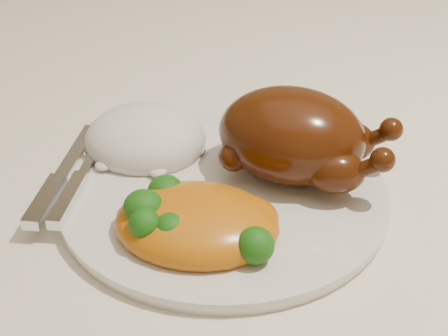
# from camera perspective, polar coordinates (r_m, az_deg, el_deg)

# --- Properties ---
(dining_table) EXTENTS (1.60, 0.90, 0.76)m
(dining_table) POSITION_cam_1_polar(r_m,az_deg,el_deg) (0.75, 13.21, -1.71)
(dining_table) COLOR brown
(dining_table) RESTS_ON floor
(tablecloth) EXTENTS (1.73, 1.03, 0.18)m
(tablecloth) POSITION_cam_1_polar(r_m,az_deg,el_deg) (0.71, 13.93, 3.16)
(tablecloth) COLOR beige
(tablecloth) RESTS_ON dining_table
(dinner_plate) EXTENTS (0.30, 0.30, 0.01)m
(dinner_plate) POSITION_cam_1_polar(r_m,az_deg,el_deg) (0.53, 0.00, -2.35)
(dinner_plate) COLOR silver
(dinner_plate) RESTS_ON tablecloth
(roast_chicken) EXTENTS (0.17, 0.12, 0.08)m
(roast_chicken) POSITION_cam_1_polar(r_m,az_deg,el_deg) (0.53, 6.55, 2.88)
(roast_chicken) COLOR #451C07
(roast_chicken) RESTS_ON dinner_plate
(rice_mound) EXTENTS (0.12, 0.11, 0.06)m
(rice_mound) POSITION_cam_1_polar(r_m,az_deg,el_deg) (0.58, -7.19, 2.61)
(rice_mound) COLOR white
(rice_mound) RESTS_ON dinner_plate
(mac_and_cheese) EXTENTS (0.13, 0.10, 0.05)m
(mac_and_cheese) POSITION_cam_1_polar(r_m,az_deg,el_deg) (0.47, -2.25, -4.98)
(mac_and_cheese) COLOR #CC670D
(mac_and_cheese) RESTS_ON dinner_plate
(cutlery) EXTENTS (0.03, 0.16, 0.01)m
(cutlery) POSITION_cam_1_polar(r_m,az_deg,el_deg) (0.54, -14.30, -1.44)
(cutlery) COLOR silver
(cutlery) RESTS_ON dinner_plate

